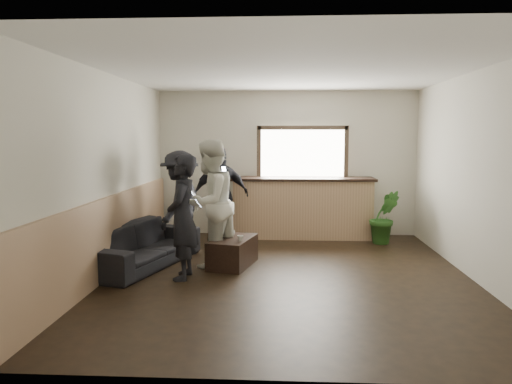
# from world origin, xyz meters

# --- Properties ---
(ground) EXTENTS (5.00, 6.00, 0.01)m
(ground) POSITION_xyz_m (0.00, 0.00, 0.00)
(ground) COLOR black
(room_shell) EXTENTS (5.01, 6.01, 2.80)m
(room_shell) POSITION_xyz_m (-0.74, 0.00, 1.47)
(room_shell) COLOR silver
(room_shell) RESTS_ON ground
(bar_counter) EXTENTS (2.70, 0.68, 2.13)m
(bar_counter) POSITION_xyz_m (0.30, 2.70, 0.64)
(bar_counter) COLOR #A9805B
(bar_counter) RESTS_ON ground
(sofa) EXTENTS (1.43, 2.31, 0.63)m
(sofa) POSITION_xyz_m (-2.15, 0.42, 0.32)
(sofa) COLOR black
(sofa) RESTS_ON ground
(coffee_table) EXTENTS (0.72, 1.03, 0.42)m
(coffee_table) POSITION_xyz_m (-0.81, 0.51, 0.21)
(coffee_table) COLOR black
(coffee_table) RESTS_ON ground
(cup_a) EXTENTS (0.12, 0.12, 0.09)m
(cup_a) POSITION_xyz_m (-0.85, 0.69, 0.46)
(cup_a) COLOR silver
(cup_a) RESTS_ON coffee_table
(cup_b) EXTENTS (0.10, 0.10, 0.09)m
(cup_b) POSITION_xyz_m (-0.68, 0.29, 0.46)
(cup_b) COLOR silver
(cup_b) RESTS_ON coffee_table
(potted_plant) EXTENTS (0.57, 0.48, 0.97)m
(potted_plant) POSITION_xyz_m (1.75, 2.19, 0.48)
(potted_plant) COLOR #2D6623
(potted_plant) RESTS_ON ground
(person_a) EXTENTS (0.48, 0.63, 1.69)m
(person_a) POSITION_xyz_m (-1.42, -0.19, 0.85)
(person_a) COLOR black
(person_a) RESTS_ON ground
(person_b) EXTENTS (1.04, 1.14, 1.88)m
(person_b) POSITION_xyz_m (-1.15, 0.50, 0.94)
(person_b) COLOR silver
(person_b) RESTS_ON ground
(person_c) EXTENTS (0.85, 1.21, 1.71)m
(person_c) POSITION_xyz_m (-1.69, 0.98, 0.85)
(person_c) COLOR black
(person_c) RESTS_ON ground
(person_d) EXTENTS (1.12, 0.80, 1.76)m
(person_d) POSITION_xyz_m (-1.18, 2.04, 0.88)
(person_d) COLOR black
(person_d) RESTS_ON ground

